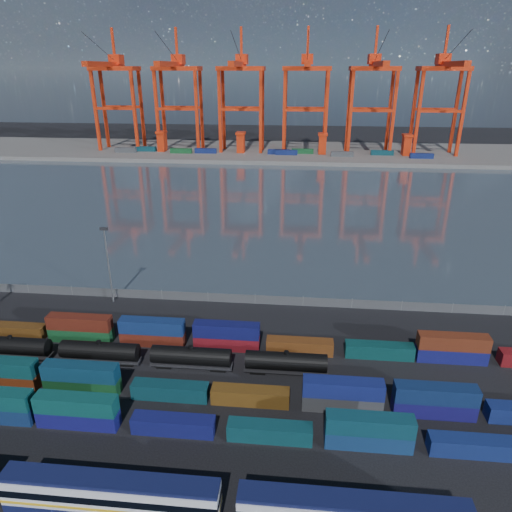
{
  "coord_description": "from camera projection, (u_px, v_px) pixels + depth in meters",
  "views": [
    {
      "loc": [
        8.38,
        -56.25,
        45.83
      ],
      "look_at": [
        0.0,
        30.0,
        10.0
      ],
      "focal_mm": 32.0,
      "sensor_mm": 36.0,
      "label": 1
    }
  ],
  "objects": [
    {
      "name": "container_row_south",
      "position": [
        118.0,
        416.0,
        61.95
      ],
      "size": [
        138.85,
        2.29,
        4.88
      ],
      "color": "#3E4043",
      "rests_on": "ground"
    },
    {
      "name": "far_quay",
      "position": [
        286.0,
        152.0,
        262.78
      ],
      "size": [
        700.0,
        70.0,
        2.0
      ],
      "primitive_type": "cube",
      "color": "#514F4C",
      "rests_on": "ground"
    },
    {
      "name": "container_row_mid",
      "position": [
        177.0,
        387.0,
        67.68
      ],
      "size": [
        140.45,
        2.33,
        4.97
      ],
      "color": "#36393A",
      "rests_on": "ground"
    },
    {
      "name": "container_row_north",
      "position": [
        202.0,
        337.0,
        80.15
      ],
      "size": [
        141.14,
        2.34,
        4.99
      ],
      "color": "navy",
      "rests_on": "ground"
    },
    {
      "name": "gantry_cranes",
      "position": [
        273.0,
        79.0,
        242.21
      ],
      "size": [
        200.31,
        48.6,
        65.81
      ],
      "color": "red",
      "rests_on": "ground"
    },
    {
      "name": "waterfront_fence",
      "position": [
        255.0,
        299.0,
        95.37
      ],
      "size": [
        160.12,
        0.12,
        2.2
      ],
      "color": "#595B5E",
      "rests_on": "ground"
    },
    {
      "name": "passenger_train",
      "position": [
        111.0,
        496.0,
        49.82
      ],
      "size": [
        76.06,
        2.97,
        5.1
      ],
      "color": "silver",
      "rests_on": "ground"
    },
    {
      "name": "distant_mountains",
      "position": [
        323.0,
        9.0,
        1451.92
      ],
      "size": [
        2470.0,
        1100.0,
        520.0
      ],
      "color": "#1E2630",
      "rests_on": "ground"
    },
    {
      "name": "yard_light_mast",
      "position": [
        108.0,
        261.0,
        93.04
      ],
      "size": [
        1.6,
        0.4,
        16.6
      ],
      "color": "slate",
      "rests_on": "ground"
    },
    {
      "name": "quay_containers",
      "position": [
        265.0,
        152.0,
        249.51
      ],
      "size": [
        172.58,
        10.99,
        2.6
      ],
      "color": "navy",
      "rests_on": "far_quay"
    },
    {
      "name": "ground",
      "position": [
        237.0,
        390.0,
        70.0
      ],
      "size": [
        700.0,
        700.0,
        0.0
      ],
      "primitive_type": "plane",
      "color": "black",
      "rests_on": "ground"
    },
    {
      "name": "straddle_carriers",
      "position": [
        281.0,
        142.0,
        251.2
      ],
      "size": [
        140.0,
        7.0,
        11.1
      ],
      "color": "red",
      "rests_on": "far_quay"
    },
    {
      "name": "tanker_string",
      "position": [
        56.0,
        349.0,
        76.6
      ],
      "size": [
        91.05,
        2.91,
        4.16
      ],
      "color": "black",
      "rests_on": "ground"
    },
    {
      "name": "harbor_water",
      "position": [
        276.0,
        203.0,
        166.58
      ],
      "size": [
        700.0,
        700.0,
        0.0
      ],
      "primitive_type": "plane",
      "color": "#34404B",
      "rests_on": "ground"
    }
  ]
}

